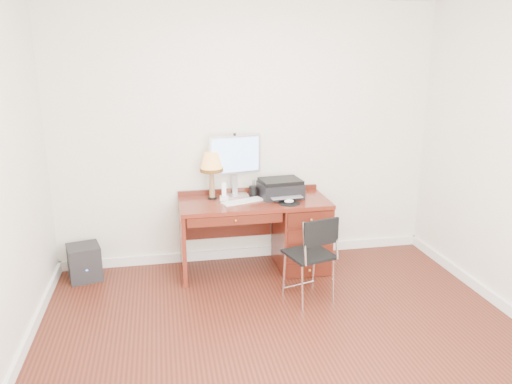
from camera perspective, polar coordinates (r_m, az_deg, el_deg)
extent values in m
plane|color=#3B150D|center=(4.09, 3.64, -16.77)|extent=(4.00, 4.00, 0.00)
plane|color=silver|center=(5.23, -0.95, 6.43)|extent=(4.00, 0.00, 4.00)
cube|color=white|center=(5.58, -0.86, -6.90)|extent=(4.00, 0.03, 0.10)
cube|color=white|center=(4.11, -25.71, -17.50)|extent=(0.03, 3.50, 0.10)
cube|color=maroon|center=(5.03, -0.21, -1.21)|extent=(1.50, 0.65, 0.04)
cube|color=maroon|center=(5.26, 5.17, -4.81)|extent=(0.50, 0.61, 0.71)
cube|color=maroon|center=(5.07, -8.37, -5.71)|extent=(0.04, 0.61, 0.71)
cube|color=#511A10|center=(5.35, -3.33, -3.19)|extent=(0.96, 0.03, 0.39)
cube|color=#511A10|center=(4.73, -2.37, -3.24)|extent=(0.91, 0.03, 0.09)
sphere|color=#BF8C3F|center=(4.97, 6.24, -6.12)|extent=(0.03, 0.03, 0.03)
cube|color=silver|center=(5.18, -2.25, -0.38)|extent=(0.27, 0.22, 0.02)
cube|color=silver|center=(5.21, -2.36, 0.91)|extent=(0.06, 0.04, 0.20)
cube|color=silver|center=(5.11, -2.36, 4.29)|extent=(0.55, 0.15, 0.39)
cube|color=#4C8CF2|center=(5.09, -2.32, 4.24)|extent=(0.49, 0.10, 0.35)
cube|color=white|center=(4.98, -1.55, -1.07)|extent=(0.44, 0.26, 0.02)
cylinder|color=black|center=(4.94, 3.80, -1.29)|extent=(0.21, 0.21, 0.01)
ellipsoid|color=white|center=(4.93, 3.80, -1.06)|extent=(0.09, 0.06, 0.04)
cube|color=black|center=(5.14, 2.80, 0.26)|extent=(0.45, 0.37, 0.15)
cube|color=black|center=(5.12, 2.82, 1.27)|extent=(0.43, 0.35, 0.04)
cylinder|color=black|center=(5.11, -5.02, -0.65)|extent=(0.10, 0.10, 0.02)
cone|color=olive|center=(5.07, -5.06, 0.99)|extent=(0.06, 0.06, 0.28)
cone|color=gold|center=(5.02, -5.13, 3.53)|extent=(0.23, 0.23, 0.18)
cylinder|color=#593814|center=(5.04, -5.10, 2.55)|extent=(0.23, 0.23, 0.04)
cube|color=white|center=(5.05, -3.67, -0.72)|extent=(0.09, 0.09, 0.04)
cube|color=white|center=(5.02, -3.68, 0.27)|extent=(0.05, 0.06, 0.15)
cylinder|color=black|center=(5.15, -0.30, 0.07)|extent=(0.09, 0.09, 0.11)
cube|color=black|center=(4.57, 6.08, -7.07)|extent=(0.47, 0.47, 0.02)
cube|color=black|center=(4.31, 6.89, -4.70)|extent=(0.34, 0.11, 0.23)
cylinder|color=silver|center=(4.76, 3.53, -8.89)|extent=(0.02, 0.02, 0.43)
cylinder|color=silver|center=(4.84, 7.30, -8.53)|extent=(0.02, 0.02, 0.43)
cylinder|color=silver|center=(4.47, 4.59, -10.59)|extent=(0.02, 0.02, 0.43)
cylinder|color=silver|center=(4.57, 8.59, -10.16)|extent=(0.02, 0.02, 0.43)
cylinder|color=silver|center=(4.29, 4.77, -5.82)|extent=(0.02, 0.02, 0.38)
cylinder|color=silver|center=(4.39, 8.89, -5.47)|extent=(0.02, 0.02, 0.38)
cube|color=black|center=(5.30, -19.01, -7.60)|extent=(0.37, 0.37, 0.35)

